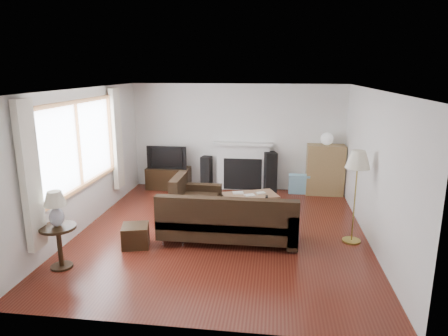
# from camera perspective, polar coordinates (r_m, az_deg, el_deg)

# --- Properties ---
(room) EXTENTS (5.10, 5.60, 2.54)m
(room) POSITION_cam_1_polar(r_m,az_deg,el_deg) (6.81, -0.33, 0.62)
(room) COLOR #571D13
(room) RESTS_ON ground
(window) EXTENTS (0.12, 2.74, 1.54)m
(window) POSITION_cam_1_polar(r_m,az_deg,el_deg) (7.31, -19.99, 3.09)
(window) COLOR #986238
(window) RESTS_ON room
(curtain_near) EXTENTS (0.10, 0.35, 2.10)m
(curtain_near) POSITION_cam_1_polar(r_m,az_deg,el_deg) (6.03, -25.96, -1.10)
(curtain_near) COLOR white
(curtain_near) RESTS_ON room
(curtain_far) EXTENTS (0.10, 0.35, 2.10)m
(curtain_far) POSITION_cam_1_polar(r_m,az_deg,el_deg) (8.67, -15.07, 4.03)
(curtain_far) COLOR white
(curtain_far) RESTS_ON room
(fireplace) EXTENTS (1.40, 0.26, 1.15)m
(fireplace) POSITION_cam_1_polar(r_m,az_deg,el_deg) (9.51, 2.72, 0.26)
(fireplace) COLOR white
(fireplace) RESTS_ON room
(tv_stand) EXTENTS (1.03, 0.47, 0.52)m
(tv_stand) POSITION_cam_1_polar(r_m,az_deg,el_deg) (9.75, -7.91, -1.43)
(tv_stand) COLOR black
(tv_stand) RESTS_ON ground
(television) EXTENTS (0.95, 0.12, 0.55)m
(television) POSITION_cam_1_polar(r_m,az_deg,el_deg) (9.62, -8.02, 1.62)
(television) COLOR black
(television) RESTS_ON tv_stand
(speaker_left) EXTENTS (0.26, 0.30, 0.80)m
(speaker_left) POSITION_cam_1_polar(r_m,az_deg,el_deg) (9.57, -2.52, -0.71)
(speaker_left) COLOR black
(speaker_left) RESTS_ON ground
(speaker_right) EXTENTS (0.34, 0.38, 0.95)m
(speaker_right) POSITION_cam_1_polar(r_m,az_deg,el_deg) (9.40, 6.59, -0.60)
(speaker_right) COLOR black
(speaker_right) RESTS_ON ground
(bookshelf) EXTENTS (0.84, 0.40, 1.16)m
(bookshelf) POSITION_cam_1_polar(r_m,az_deg,el_deg) (9.43, 14.23, -0.25)
(bookshelf) COLOR olive
(bookshelf) RESTS_ON ground
(globe_lamp) EXTENTS (0.28, 0.28, 0.28)m
(globe_lamp) POSITION_cam_1_polar(r_m,az_deg,el_deg) (9.29, 14.50, 4.05)
(globe_lamp) COLOR white
(globe_lamp) RESTS_ON bookshelf
(sectional_sofa) EXTENTS (2.48, 1.81, 0.80)m
(sectional_sofa) POSITION_cam_1_polar(r_m,az_deg,el_deg) (6.73, 0.64, -7.14)
(sectional_sofa) COLOR black
(sectional_sofa) RESTS_ON ground
(coffee_table) EXTENTS (1.20, 0.93, 0.41)m
(coffee_table) POSITION_cam_1_polar(r_m,az_deg,el_deg) (8.00, 3.69, -5.17)
(coffee_table) COLOR #885F41
(coffee_table) RESTS_ON ground
(footstool) EXTENTS (0.51, 0.51, 0.36)m
(footstool) POSITION_cam_1_polar(r_m,az_deg,el_deg) (6.76, -12.52, -9.42)
(footstool) COLOR black
(footstool) RESTS_ON ground
(floor_lamp) EXTENTS (0.44, 0.44, 1.56)m
(floor_lamp) POSITION_cam_1_polar(r_m,az_deg,el_deg) (6.89, 18.20, -3.99)
(floor_lamp) COLOR #A58E39
(floor_lamp) RESTS_ON ground
(side_table) EXTENTS (0.51, 0.51, 0.64)m
(side_table) POSITION_cam_1_polar(r_m,az_deg,el_deg) (6.34, -22.41, -10.39)
(side_table) COLOR black
(side_table) RESTS_ON ground
(table_lamp) EXTENTS (0.32, 0.32, 0.52)m
(table_lamp) POSITION_cam_1_polar(r_m,az_deg,el_deg) (6.14, -22.90, -5.45)
(table_lamp) COLOR silver
(table_lamp) RESTS_ON side_table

